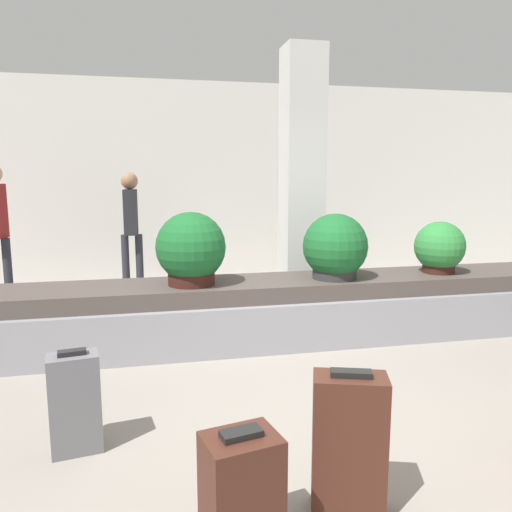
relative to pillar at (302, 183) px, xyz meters
name	(u,v)px	position (x,y,z in m)	size (l,w,h in m)	color
ground_plane	(305,413)	(-0.80, -2.68, -1.60)	(18.00, 18.00, 0.00)	gray
back_wall	(211,181)	(-0.80, 2.49, 0.00)	(18.00, 0.06, 3.20)	silver
carousel	(256,312)	(-0.80, -1.04, -1.29)	(7.61, 0.93, 0.64)	gray
pillar	(302,183)	(0.00, 0.00, 0.00)	(0.47, 0.47, 3.20)	silver
suitcase_0	(349,445)	(-0.92, -3.74, -1.23)	(0.41, 0.31, 0.76)	#472319
suitcase_2	(241,493)	(-1.49, -3.88, -1.32)	(0.38, 0.32, 0.59)	#472319
suitcase_3	(75,403)	(-2.33, -2.84, -1.29)	(0.33, 0.23, 0.65)	slate
potted_plant_0	(440,248)	(1.24, -1.08, -0.69)	(0.54, 0.54, 0.56)	#381914
potted_plant_1	(191,250)	(-1.46, -1.10, -0.62)	(0.68, 0.68, 0.71)	#381914
potted_plant_2	(335,248)	(0.02, -1.12, -0.65)	(0.67, 0.67, 0.67)	#2D2D2D
traveler_0	(131,220)	(-2.09, 1.60, -0.56)	(0.31, 0.33, 1.73)	#282833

